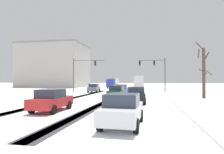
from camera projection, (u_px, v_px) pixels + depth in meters
The scene contains 18 objects.
ground_plane at pixel (17, 132), 8.71m from camera, with size 300.00×300.00×0.00m, color white.
wheel_track_left_lane at pixel (113, 99), 24.35m from camera, with size 0.97×35.58×0.01m, color #38383D.
wheel_track_right_lane at pixel (73, 98), 25.32m from camera, with size 1.07×35.58×0.01m, color #38383D.
wheel_track_center at pixel (111, 99), 24.39m from camera, with size 0.79×35.58×0.01m, color #38383D.
wheel_track_oncoming at pixel (73, 98), 25.33m from camera, with size 0.92×35.58×0.01m, color #38383D.
sidewalk_kerb_right at pixel (190, 101), 21.14m from camera, with size 4.00×35.58×0.12m, color white.
traffic_signal_near_right at pixel (156, 68), 37.25m from camera, with size 5.04×0.46×6.50m.
traffic_signal_near_left at pixel (82, 69), 38.05m from camera, with size 6.24×0.64×6.50m.
car_grey_lead at pixel (94, 88), 37.20m from camera, with size 1.98×4.17×1.62m.
car_blue_second at pixel (122, 90), 30.72m from camera, with size 1.93×4.15×1.62m.
car_dark_green_third at pixel (117, 92), 24.65m from camera, with size 2.01×4.19×1.62m.
car_black_fourth at pixel (136, 95), 19.76m from camera, with size 2.01×4.19×1.62m.
car_red_fifth at pixel (51, 100), 14.47m from camera, with size 1.86×4.11×1.62m.
car_white_sixth at pixel (123, 110), 9.83m from camera, with size 1.95×4.16×1.62m.
bus_oncoming at pixel (139, 81), 54.01m from camera, with size 2.98×11.09×3.38m.
box_truck_delivery at pixel (113, 82), 57.65m from camera, with size 2.52×7.48×3.02m.
bare_tree_sidewalk_mid at pixel (204, 70), 25.41m from camera, with size 2.04×1.87×7.32m.
office_building_far_left_block at pixel (55, 66), 65.81m from camera, with size 20.31×15.51×14.17m.
Camera 1 is at (5.75, -7.82, 2.28)m, focal length 31.51 mm.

